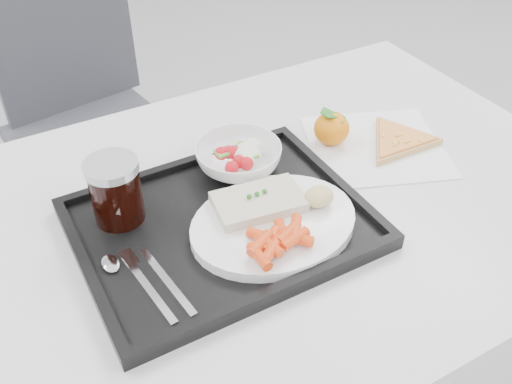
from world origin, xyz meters
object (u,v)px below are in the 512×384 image
at_px(dinner_plate, 274,224).
at_px(salad_bowl, 238,158).
at_px(cola_glass, 116,190).
at_px(table, 260,232).
at_px(tangerine, 332,128).
at_px(tray, 222,225).
at_px(chair, 84,101).
at_px(pizza_slice, 399,140).

height_order(dinner_plate, salad_bowl, salad_bowl).
bearing_deg(dinner_plate, cola_glass, 144.52).
height_order(table, tangerine, tangerine).
bearing_deg(salad_bowl, cola_glass, -174.64).
xyz_separation_m(tray, cola_glass, (-0.14, 0.09, 0.06)).
height_order(dinner_plate, cola_glass, cola_glass).
xyz_separation_m(table, salad_bowl, (0.01, 0.09, 0.11)).
bearing_deg(table, tangerine, 23.23).
height_order(chair, tangerine, chair).
distance_m(dinner_plate, cola_glass, 0.25).
bearing_deg(salad_bowl, table, -93.45).
relative_size(table, dinner_plate, 4.44).
xyz_separation_m(table, pizza_slice, (0.32, 0.02, 0.08)).
bearing_deg(tray, cola_glass, 146.08).
xyz_separation_m(dinner_plate, salad_bowl, (0.02, 0.16, 0.01)).
xyz_separation_m(table, dinner_plate, (-0.02, -0.08, 0.09)).
bearing_deg(table, tray, -163.27).
xyz_separation_m(salad_bowl, tangerine, (0.20, 0.00, -0.00)).
relative_size(chair, pizza_slice, 3.74).
xyz_separation_m(cola_glass, tangerine, (0.43, 0.02, -0.04)).
bearing_deg(tangerine, pizza_slice, -30.40).
xyz_separation_m(table, tray, (-0.08, -0.03, 0.08)).
relative_size(table, salad_bowl, 7.89).
bearing_deg(chair, cola_glass, -98.80).
height_order(salad_bowl, pizza_slice, salad_bowl).
relative_size(dinner_plate, pizza_slice, 1.08).
distance_m(salad_bowl, pizza_slice, 0.32).
distance_m(tangerine, pizza_slice, 0.13).
bearing_deg(tangerine, dinner_plate, -143.70).
distance_m(dinner_plate, salad_bowl, 0.17).
bearing_deg(tangerine, table, -156.77).
distance_m(table, tangerine, 0.25).
bearing_deg(tangerine, salad_bowl, -179.64).
height_order(cola_glass, tangerine, cola_glass).
height_order(dinner_plate, tangerine, tangerine).
height_order(chair, tray, chair).
xyz_separation_m(tangerine, pizza_slice, (0.11, -0.07, -0.02)).
relative_size(table, pizza_slice, 4.82).
bearing_deg(tray, salad_bowl, 51.36).
bearing_deg(dinner_plate, salad_bowl, 81.38).
xyz_separation_m(cola_glass, pizza_slice, (0.54, -0.04, -0.06)).
distance_m(table, tray, 0.12).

